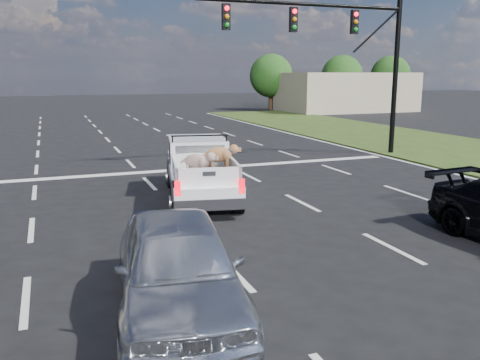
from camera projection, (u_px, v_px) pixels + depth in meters
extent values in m
plane|color=black|center=(317.00, 259.00, 9.86)|extent=(160.00, 160.00, 0.00)
cube|color=silver|center=(33.00, 208.00, 13.54)|extent=(0.12, 60.00, 0.01)
cube|color=silver|center=(163.00, 197.00, 14.75)|extent=(0.12, 60.00, 0.01)
cube|color=silver|center=(272.00, 188.00, 15.96)|extent=(0.12, 60.00, 0.01)
cube|color=silver|center=(367.00, 180.00, 17.17)|extent=(0.12, 60.00, 0.01)
cube|color=silver|center=(450.00, 173.00, 18.40)|extent=(0.15, 60.00, 0.01)
cube|color=silver|center=(186.00, 169.00, 19.01)|extent=(17.00, 0.45, 0.01)
cylinder|color=black|center=(395.00, 74.00, 22.07)|extent=(0.22, 0.22, 7.00)
cylinder|color=black|center=(305.00, 4.00, 19.96)|extent=(9.00, 0.14, 0.14)
cube|color=black|center=(354.00, 22.00, 20.88)|extent=(0.30, 0.18, 0.95)
sphere|color=red|center=(356.00, 14.00, 20.72)|extent=(0.18, 0.18, 0.18)
cube|color=black|center=(293.00, 20.00, 19.91)|extent=(0.30, 0.18, 0.95)
sphere|color=red|center=(295.00, 11.00, 19.75)|extent=(0.18, 0.18, 0.18)
cube|color=black|center=(226.00, 17.00, 18.94)|extent=(0.30, 0.18, 0.95)
sphere|color=red|center=(227.00, 8.00, 18.78)|extent=(0.18, 0.18, 0.18)
cube|color=tan|center=(346.00, 92.00, 48.22)|extent=(12.00, 7.00, 3.60)
cylinder|color=#332114|center=(271.00, 99.00, 49.96)|extent=(0.44, 0.44, 2.16)
sphere|color=#113A0F|center=(271.00, 76.00, 49.50)|extent=(4.20, 4.20, 4.20)
cylinder|color=#332114|center=(341.00, 97.00, 52.73)|extent=(0.44, 0.44, 2.16)
sphere|color=#113A0F|center=(342.00, 76.00, 52.27)|extent=(4.20, 4.20, 4.20)
cylinder|color=#332114|center=(389.00, 96.00, 54.80)|extent=(0.44, 0.44, 2.16)
sphere|color=#113A0F|center=(390.00, 76.00, 54.34)|extent=(4.20, 4.20, 4.20)
cylinder|color=black|center=(176.00, 203.00, 12.74)|extent=(0.38, 0.73, 0.69)
cylinder|color=black|center=(238.00, 200.00, 13.00)|extent=(0.38, 0.73, 0.69)
cylinder|color=black|center=(171.00, 177.00, 15.98)|extent=(0.38, 0.73, 0.69)
cylinder|color=black|center=(221.00, 175.00, 16.24)|extent=(0.38, 0.73, 0.69)
cube|color=white|center=(201.00, 178.00, 14.48)|extent=(2.62, 5.05, 0.47)
cube|color=white|center=(197.00, 151.00, 15.45)|extent=(2.04, 2.37, 0.78)
cube|color=black|center=(200.00, 155.00, 14.45)|extent=(1.39, 0.30, 0.56)
cylinder|color=black|center=(200.00, 136.00, 14.45)|extent=(1.61, 0.36, 0.05)
cube|color=black|center=(205.00, 179.00, 13.41)|extent=(2.03, 2.58, 0.05)
cube|color=white|center=(175.00, 170.00, 13.23)|extent=(0.52, 2.28, 0.47)
cube|color=white|center=(233.00, 168.00, 13.48)|extent=(0.52, 2.28, 0.47)
cube|color=white|center=(209.00, 177.00, 12.27)|extent=(1.60, 0.38, 0.47)
cube|color=red|center=(178.00, 189.00, 12.01)|extent=(0.15, 0.08, 0.36)
cube|color=red|center=(242.00, 186.00, 12.26)|extent=(0.15, 0.08, 0.36)
cube|color=black|center=(210.00, 204.00, 12.28)|extent=(1.76, 0.60, 0.27)
imported|color=#B7B9BF|center=(178.00, 267.00, 7.46)|extent=(2.39, 4.60, 1.50)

